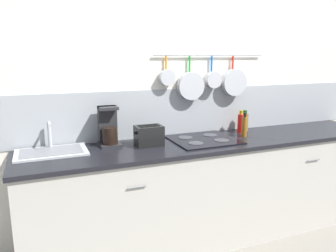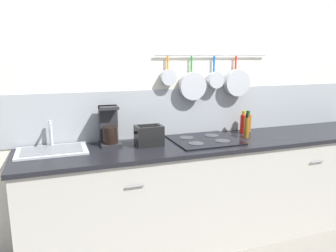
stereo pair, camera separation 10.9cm
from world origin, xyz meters
The scene contains 11 objects.
ground_plane centered at (0.00, 0.00, 0.00)m, with size 12.00×12.00×0.00m, color gray.
wall_back centered at (0.00, 0.35, 1.28)m, with size 7.20×0.15×2.60m.
cabinet_base centered at (0.00, 0.00, 0.44)m, with size 3.34×0.61×0.89m.
countertop centered at (0.00, 0.00, 0.91)m, with size 3.38×0.63×0.03m.
sink_basin centered at (-1.38, 0.13, 0.94)m, with size 0.53×0.34×0.23m.
coffee_maker centered at (-0.92, 0.19, 1.06)m, with size 0.17×0.19×0.33m.
toaster centered at (-0.62, 0.06, 1.01)m, with size 0.24×0.16×0.17m.
cooktop centered at (-0.12, 0.04, 0.93)m, with size 0.56×0.52×0.01m.
bottle_vinegar centered at (0.30, 0.02, 1.02)m, with size 0.04×0.04×0.22m.
bottle_dish_soap centered at (0.36, 0.17, 1.02)m, with size 0.06×0.06×0.22m.
bottle_hot_sauce centered at (0.44, 0.22, 1.02)m, with size 0.07×0.07×0.21m.
Camera 2 is at (-1.35, -2.48, 1.65)m, focal length 35.00 mm.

